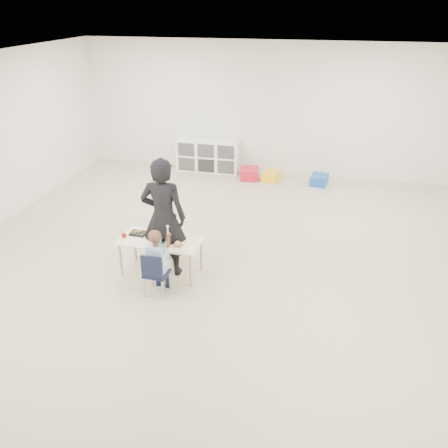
% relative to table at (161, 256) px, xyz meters
% --- Properties ---
extents(room, '(9.00, 9.02, 2.80)m').
position_rel_table_xyz_m(room, '(0.73, 0.13, 1.13)').
color(room, '#BEB192').
rests_on(room, ground).
extents(table, '(1.18, 0.63, 0.53)m').
position_rel_table_xyz_m(table, '(0.00, 0.00, 0.00)').
color(table, '#FFF1CB').
rests_on(table, ground).
extents(chair_near, '(0.32, 0.30, 0.64)m').
position_rel_table_xyz_m(chair_near, '(0.13, -0.52, 0.05)').
color(chair_near, black).
rests_on(chair_near, ground).
extents(chair_far, '(0.32, 0.30, 0.64)m').
position_rel_table_xyz_m(chair_far, '(-0.13, 0.52, 0.05)').
color(chair_far, black).
rests_on(chair_far, ground).
extents(child, '(0.44, 0.44, 1.00)m').
position_rel_table_xyz_m(child, '(0.13, -0.52, 0.23)').
color(child, '#A9C1E4').
rests_on(child, chair_near).
extents(lunch_tray_near, '(0.23, 0.17, 0.03)m').
position_rel_table_xyz_m(lunch_tray_near, '(0.11, 0.06, 0.28)').
color(lunch_tray_near, black).
rests_on(lunch_tray_near, table).
extents(lunch_tray_far, '(0.23, 0.17, 0.03)m').
position_rel_table_xyz_m(lunch_tray_far, '(-0.36, 0.08, 0.28)').
color(lunch_tray_far, black).
rests_on(lunch_tray_far, table).
extents(milk_carton, '(0.07, 0.07, 0.10)m').
position_rel_table_xyz_m(milk_carton, '(0.03, -0.09, 0.31)').
color(milk_carton, white).
rests_on(milk_carton, table).
extents(bread_roll, '(0.09, 0.09, 0.07)m').
position_rel_table_xyz_m(bread_roll, '(0.29, -0.12, 0.29)').
color(bread_roll, tan).
rests_on(bread_roll, table).
extents(apple_near, '(0.07, 0.07, 0.07)m').
position_rel_table_xyz_m(apple_near, '(-0.10, 0.07, 0.30)').
color(apple_near, maroon).
rests_on(apple_near, table).
extents(apple_far, '(0.07, 0.07, 0.07)m').
position_rel_table_xyz_m(apple_far, '(-0.51, -0.05, 0.30)').
color(apple_far, maroon).
rests_on(apple_far, table).
extents(cubby_shelf, '(1.40, 0.40, 0.70)m').
position_rel_table_xyz_m(cubby_shelf, '(-0.47, 4.41, 0.08)').
color(cubby_shelf, white).
rests_on(cubby_shelf, ground).
extents(adult, '(0.65, 0.45, 1.71)m').
position_rel_table_xyz_m(adult, '(0.06, 0.04, 0.58)').
color(adult, black).
rests_on(adult, ground).
extents(bin_red, '(0.42, 0.51, 0.23)m').
position_rel_table_xyz_m(bin_red, '(0.53, 4.11, -0.15)').
color(bin_red, red).
rests_on(bin_red, ground).
extents(bin_yellow, '(0.39, 0.46, 0.20)m').
position_rel_table_xyz_m(bin_yellow, '(1.00, 4.11, -0.17)').
color(bin_yellow, yellow).
rests_on(bin_yellow, ground).
extents(bin_blue, '(0.38, 0.46, 0.21)m').
position_rel_table_xyz_m(bin_blue, '(2.02, 4.09, -0.17)').
color(bin_blue, '#1645A9').
rests_on(bin_blue, ground).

